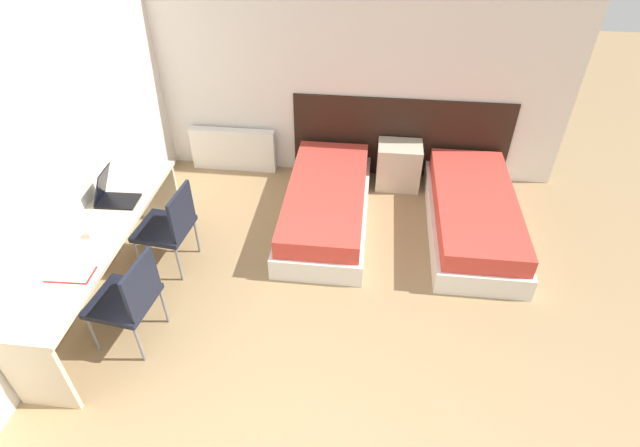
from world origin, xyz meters
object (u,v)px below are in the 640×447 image
object	(u,v)px
bed_near_window	(326,204)
laptop	(112,195)
chair_near_notebook	(129,297)
bed_near_door	(473,215)
nightstand	(398,165)
chair_near_laptop	(169,224)

from	to	relation	value
bed_near_window	laptop	xyz separation A→B (m)	(-1.83, -0.87, 0.59)
chair_near_notebook	laptop	bearing A→B (deg)	124.45
bed_near_window	bed_near_door	xyz separation A→B (m)	(1.54, 0.00, 0.00)
nightstand	chair_near_notebook	xyz separation A→B (m)	(-2.15, -2.56, 0.22)
bed_near_window	nightstand	distance (m)	1.10
nightstand	chair_near_laptop	xyz separation A→B (m)	(-2.15, -1.64, 0.22)
bed_near_window	nightstand	size ratio (longest dim) A/B	3.64
chair_near_notebook	chair_near_laptop	bearing A→B (deg)	97.31
chair_near_notebook	laptop	world-z (taller)	laptop
bed_near_door	nightstand	distance (m)	1.10
chair_near_laptop	chair_near_notebook	distance (m)	0.92
chair_near_laptop	chair_near_notebook	world-z (taller)	same
bed_near_door	nightstand	size ratio (longest dim) A/B	3.64
bed_near_window	laptop	size ratio (longest dim) A/B	5.42
bed_near_window	laptop	bearing A→B (deg)	-154.50
bed_near_window	chair_near_notebook	bearing A→B (deg)	-127.89
chair_near_laptop	chair_near_notebook	bearing A→B (deg)	-84.08
chair_near_notebook	laptop	distance (m)	1.05
chair_near_laptop	chair_near_notebook	size ratio (longest dim) A/B	1.00
bed_near_door	laptop	world-z (taller)	laptop
nightstand	chair_near_notebook	size ratio (longest dim) A/B	0.62
bed_near_door	bed_near_window	bearing A→B (deg)	180.00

